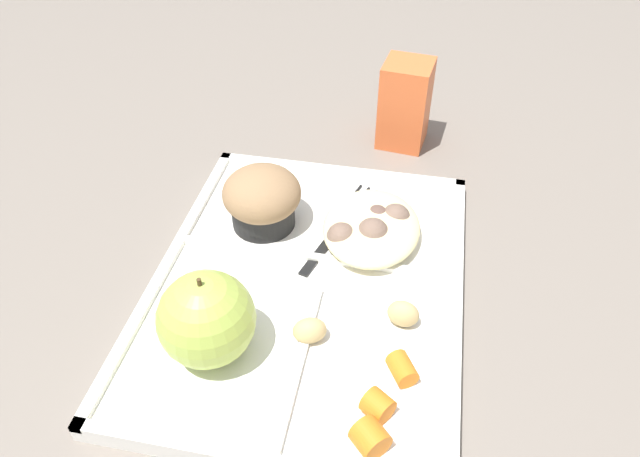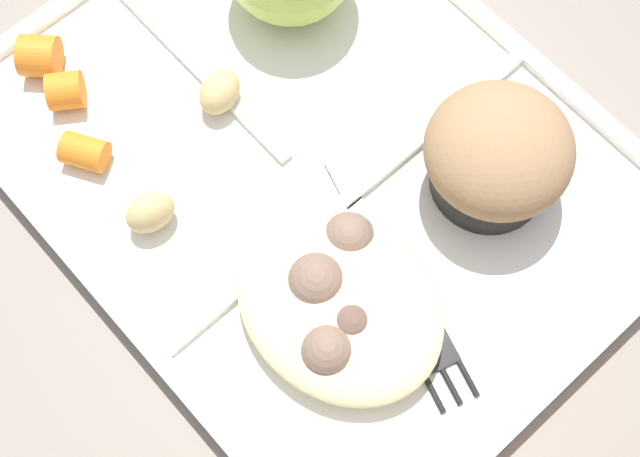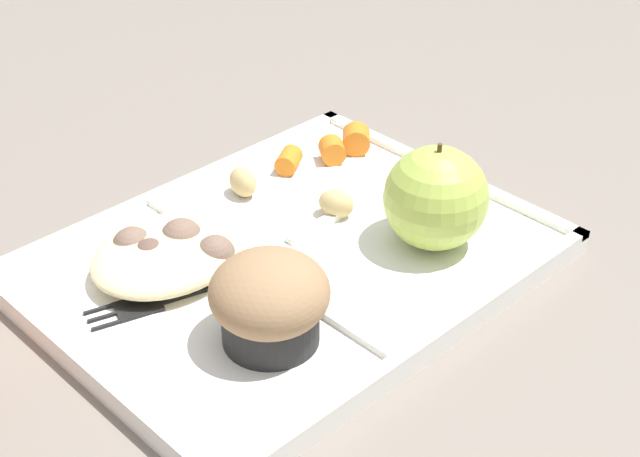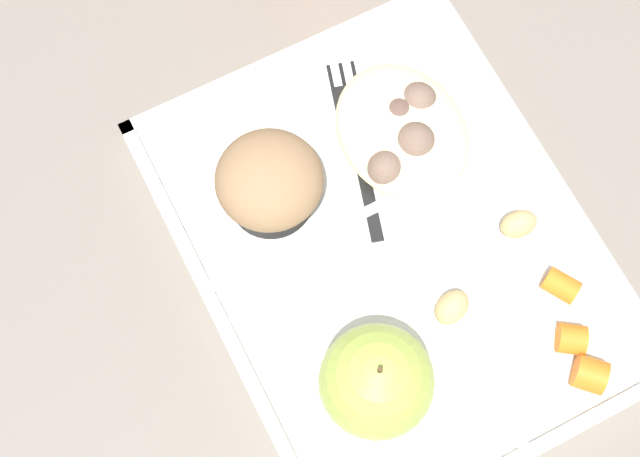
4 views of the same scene
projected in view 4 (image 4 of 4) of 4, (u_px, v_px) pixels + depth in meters
ground at (388, 252)px, 0.77m from camera, size 6.00×6.00×0.00m
lunch_tray at (389, 249)px, 0.76m from camera, size 0.37×0.29×0.02m
green_apple at (377, 382)px, 0.68m from camera, size 0.08×0.08×0.09m
bran_muffin at (269, 183)px, 0.74m from camera, size 0.08×0.08×0.07m
carrot_slice_near_corner at (590, 374)px, 0.71m from camera, size 0.03×0.03×0.02m
carrot_slice_large at (571, 339)px, 0.72m from camera, size 0.03×0.03×0.02m
carrot_slice_small at (561, 286)px, 0.73m from camera, size 0.03×0.03×0.02m
potato_chunk_golden at (519, 224)px, 0.75m from camera, size 0.02×0.03×0.03m
potato_chunk_large at (452, 307)px, 0.73m from camera, size 0.03×0.04×0.02m
egg_noodle_pile at (402, 131)px, 0.77m from camera, size 0.12×0.10×0.03m
meatball_center at (385, 169)px, 0.76m from camera, size 0.03×0.03×0.03m
meatball_side at (398, 115)px, 0.77m from camera, size 0.03×0.03×0.03m
meatball_front at (415, 143)px, 0.76m from camera, size 0.03×0.03×0.03m
meatball_back at (418, 102)px, 0.78m from camera, size 0.03×0.03×0.03m
plastic_fork at (356, 138)px, 0.78m from camera, size 0.15×0.06×0.00m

